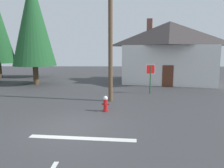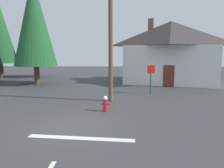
{
  "view_description": "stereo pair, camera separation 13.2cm",
  "coord_description": "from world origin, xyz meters",
  "views": [
    {
      "loc": [
        2.0,
        -8.73,
        3.17
      ],
      "look_at": [
        1.7,
        3.84,
        1.3
      ],
      "focal_mm": 34.01,
      "sensor_mm": 36.0,
      "label": 1
    },
    {
      "loc": [
        2.13,
        -8.73,
        3.17
      ],
      "look_at": [
        1.7,
        3.84,
        1.3
      ],
      "focal_mm": 34.01,
      "sensor_mm": 36.0,
      "label": 2
    }
  ],
  "objects": [
    {
      "name": "ground_plane",
      "position": [
        0.0,
        0.0,
        -0.05
      ],
      "size": [
        80.0,
        80.0,
        0.1
      ],
      "primitive_type": "cube",
      "color": "#38383A"
    },
    {
      "name": "lane_stop_bar",
      "position": [
        0.7,
        -1.24,
        0.0
      ],
      "size": [
        4.06,
        0.64,
        0.01
      ],
      "primitive_type": "cube",
      "rotation": [
        0.0,
        0.0,
        -0.08
      ],
      "color": "silver",
      "rests_on": "ground"
    },
    {
      "name": "fire_hydrant",
      "position": [
        1.38,
        2.46,
        0.42
      ],
      "size": [
        0.43,
        0.36,
        0.85
      ],
      "color": "red",
      "rests_on": "ground"
    },
    {
      "name": "utility_pole",
      "position": [
        1.58,
        4.92,
        5.12
      ],
      "size": [
        1.6,
        0.28,
        9.89
      ],
      "color": "brown",
      "rests_on": "ground"
    },
    {
      "name": "stop_sign_far",
      "position": [
        4.57,
        7.58,
        1.6
      ],
      "size": [
        0.68,
        0.21,
        2.25
      ],
      "color": "#1E4C28",
      "rests_on": "ground"
    },
    {
      "name": "house",
      "position": [
        7.47,
        14.04,
        3.31
      ],
      "size": [
        10.82,
        8.93,
        6.87
      ],
      "color": "silver",
      "rests_on": "ground"
    },
    {
      "name": "pine_tree_tall_left",
      "position": [
        -8.51,
        18.42,
        5.52
      ],
      "size": [
        3.75,
        3.75,
        9.38
      ],
      "color": "#4C3823",
      "rests_on": "ground"
    },
    {
      "name": "pine_tree_mid_left",
      "position": [
        -6.12,
        12.16,
        6.12
      ],
      "size": [
        4.16,
        4.16,
        10.4
      ],
      "color": "#4C3823",
      "rests_on": "ground"
    }
  ]
}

